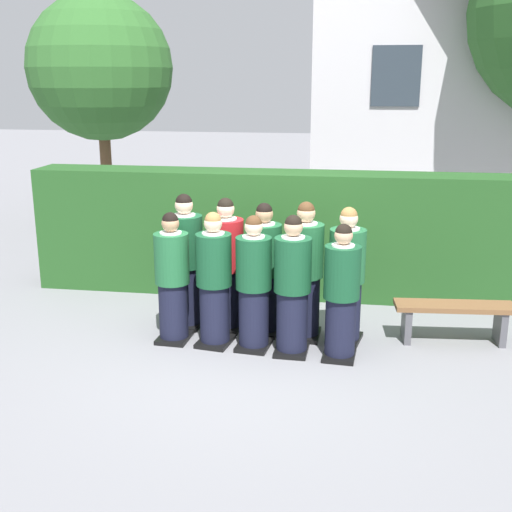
# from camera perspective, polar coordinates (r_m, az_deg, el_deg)

# --- Properties ---
(ground_plane) EXTENTS (60.00, 60.00, 0.00)m
(ground_plane) POSITION_cam_1_polar(r_m,az_deg,el_deg) (7.70, -0.29, -8.06)
(ground_plane) COLOR slate
(student_front_row_0) EXTENTS (0.41, 0.47, 1.57)m
(student_front_row_0) POSITION_cam_1_polar(r_m,az_deg,el_deg) (7.73, -7.36, -2.17)
(student_front_row_0) COLOR black
(student_front_row_0) RESTS_ON ground
(student_front_row_1) EXTENTS (0.44, 0.53, 1.60)m
(student_front_row_1) POSITION_cam_1_polar(r_m,az_deg,el_deg) (7.56, -3.70, -2.36)
(student_front_row_1) COLOR black
(student_front_row_1) RESTS_ON ground
(student_front_row_2) EXTENTS (0.41, 0.52, 1.58)m
(student_front_row_2) POSITION_cam_1_polar(r_m,az_deg,el_deg) (7.44, -0.20, -2.67)
(student_front_row_2) COLOR black
(student_front_row_2) RESTS_ON ground
(student_front_row_3) EXTENTS (0.42, 0.51, 1.62)m
(student_front_row_3) POSITION_cam_1_polar(r_m,az_deg,el_deg) (7.32, 3.22, -2.88)
(student_front_row_3) COLOR black
(student_front_row_3) RESTS_ON ground
(student_front_row_4) EXTENTS (0.40, 0.47, 1.55)m
(student_front_row_4) POSITION_cam_1_polar(r_m,az_deg,el_deg) (7.25, 7.51, -3.47)
(student_front_row_4) COLOR black
(student_front_row_4) RESTS_ON ground
(student_rear_row_0) EXTENTS (0.44, 0.53, 1.70)m
(student_rear_row_0) POSITION_cam_1_polar(r_m,az_deg,el_deg) (8.15, -6.20, -0.72)
(student_rear_row_0) COLOR black
(student_rear_row_0) RESTS_ON ground
(student_in_red_blazer) EXTENTS (0.43, 0.51, 1.67)m
(student_in_red_blazer) POSITION_cam_1_polar(r_m,az_deg,el_deg) (8.03, -2.63, -1.01)
(student_in_red_blazer) COLOR black
(student_in_red_blazer) RESTS_ON ground
(student_rear_row_2) EXTENTS (0.42, 0.53, 1.63)m
(student_rear_row_2) POSITION_cam_1_polar(r_m,az_deg,el_deg) (7.89, 0.71, -1.42)
(student_rear_row_2) COLOR black
(student_rear_row_2) RESTS_ON ground
(student_rear_row_3) EXTENTS (0.44, 0.49, 1.68)m
(student_rear_row_3) POSITION_cam_1_polar(r_m,az_deg,el_deg) (7.77, 4.32, -1.59)
(student_rear_row_3) COLOR black
(student_rear_row_3) RESTS_ON ground
(student_rear_row_4) EXTENTS (0.46, 0.53, 1.64)m
(student_rear_row_4) POSITION_cam_1_polar(r_m,az_deg,el_deg) (7.69, 7.95, -2.01)
(student_rear_row_4) COLOR black
(student_rear_row_4) RESTS_ON ground
(hedge) EXTENTS (7.00, 0.70, 1.78)m
(hedge) POSITION_cam_1_polar(r_m,az_deg,el_deg) (9.36, 1.68, 2.00)
(hedge) COLOR #214C1E
(hedge) RESTS_ON ground
(school_building_main) EXTENTS (6.04, 4.16, 6.68)m
(school_building_main) POSITION_cam_1_polar(r_m,az_deg,el_deg) (14.86, 17.02, 16.19)
(school_building_main) COLOR silver
(school_building_main) RESTS_ON ground
(oak_tree_left) EXTENTS (2.97, 2.97, 4.74)m
(oak_tree_left) POSITION_cam_1_polar(r_m,az_deg,el_deg) (14.25, -13.52, 15.75)
(oak_tree_left) COLOR brown
(oak_tree_left) RESTS_ON ground
(wooden_bench) EXTENTS (1.42, 0.47, 0.48)m
(wooden_bench) POSITION_cam_1_polar(r_m,az_deg,el_deg) (8.08, 17.01, -4.92)
(wooden_bench) COLOR brown
(wooden_bench) RESTS_ON ground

